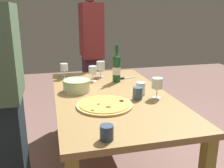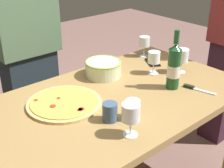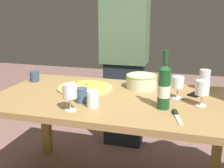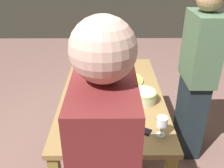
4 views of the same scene
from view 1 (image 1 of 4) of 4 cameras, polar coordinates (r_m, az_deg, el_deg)
The scene contains 15 objects.
dining_table at distance 2.07m, azimuth -0.00°, elevation -4.80°, with size 1.60×0.90×0.75m.
pizza at distance 1.79m, azimuth -1.67°, elevation -4.71°, with size 0.40×0.40×0.02m.
serving_bowl at distance 2.12m, azimuth -7.91°, elevation -0.21°, with size 0.23×0.23×0.10m.
wine_bottle at distance 2.36m, azimuth 1.04°, elevation 3.69°, with size 0.07×0.07×0.35m.
wine_glass_near_pizza at distance 2.39m, azimuth -4.36°, elevation 2.97°, with size 0.08×0.08×0.15m.
wine_glass_by_bottle at distance 1.96m, azimuth 10.15°, elevation 0.07°, with size 0.08×0.08×0.16m.
wine_glass_far_left at distance 2.55m, azimuth -2.58°, elevation 3.97°, with size 0.08×0.08×0.16m.
wine_glass_far_right at distance 2.54m, azimuth -10.74°, elevation 3.56°, with size 0.08×0.08×0.15m.
cup_amber at distance 2.03m, azimuth 6.47°, elevation -1.03°, with size 0.07×0.07×0.10m, color white.
cup_ceramic at distance 1.93m, azimuth 5.79°, elevation -2.08°, with size 0.07×0.07×0.09m, color #3B5472.
cup_spare at distance 1.34m, azimuth -1.20°, elevation -10.88°, with size 0.07×0.07×0.08m, color #33455E.
cell_phone at distance 2.52m, azimuth -7.52°, elevation 1.31°, with size 0.07×0.14×0.01m, color black.
pizza_knife at distance 2.50m, azimuth 2.82°, elevation 1.31°, with size 0.07×0.19×0.02m.
person_host at distance 3.17m, azimuth -4.63°, elevation 6.67°, with size 0.43×0.24×1.72m.
person_guest_left at distance 1.88m, azimuth -23.12°, elevation -2.11°, with size 0.43×0.24×1.68m.
Camera 1 is at (-1.87, 0.46, 1.40)m, focal length 40.62 mm.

